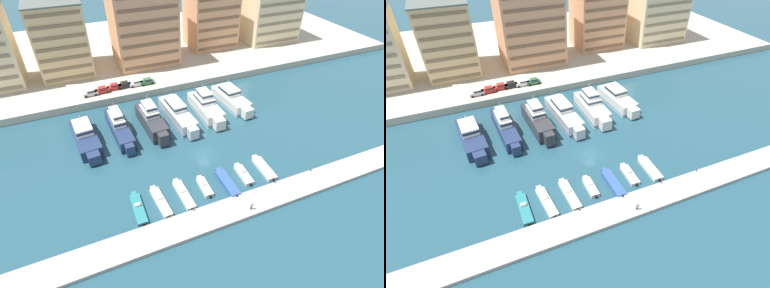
% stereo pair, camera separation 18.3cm
% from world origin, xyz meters
% --- Properties ---
extents(ground_plane, '(400.00, 400.00, 0.00)m').
position_xyz_m(ground_plane, '(0.00, 0.00, 0.00)').
color(ground_plane, '#234C5B').
extents(quay_promenade, '(180.00, 70.00, 2.10)m').
position_xyz_m(quay_promenade, '(0.00, 64.60, 1.05)').
color(quay_promenade, '#BCB29E').
rests_on(quay_promenade, ground).
extents(pier_dock, '(120.00, 5.33, 0.76)m').
position_xyz_m(pier_dock, '(0.00, -16.55, 0.38)').
color(pier_dock, '#A8A399').
rests_on(pier_dock, ground).
extents(yacht_navy_far_left, '(6.16, 17.71, 6.37)m').
position_xyz_m(yacht_navy_far_left, '(-23.73, 14.64, 1.80)').
color(yacht_navy_far_left, navy).
rests_on(yacht_navy_far_left, ground).
extents(yacht_navy_left, '(4.52, 18.78, 7.61)m').
position_xyz_m(yacht_navy_left, '(-15.68, 15.23, 2.08)').
color(yacht_navy_left, navy).
rests_on(yacht_navy_left, ground).
extents(yacht_charcoal_mid_left, '(5.01, 17.12, 8.13)m').
position_xyz_m(yacht_charcoal_mid_left, '(-7.67, 14.53, 2.34)').
color(yacht_charcoal_mid_left, '#333338').
rests_on(yacht_charcoal_mid_left, ground).
extents(yacht_silver_center_left, '(5.44, 18.91, 6.74)m').
position_xyz_m(yacht_silver_center_left, '(-0.51, 15.16, 1.99)').
color(yacht_silver_center_left, silver).
rests_on(yacht_silver_center_left, ground).
extents(yacht_ivory_center, '(4.88, 16.98, 7.98)m').
position_xyz_m(yacht_ivory_center, '(7.45, 15.15, 2.23)').
color(yacht_ivory_center, silver).
rests_on(yacht_ivory_center, ground).
extents(yacht_ivory_center_right, '(5.92, 16.91, 6.53)m').
position_xyz_m(yacht_ivory_center_right, '(15.97, 16.71, 1.89)').
color(yacht_ivory_center_right, silver).
rests_on(yacht_ivory_center_right, ground).
extents(motorboat_teal_far_left, '(2.08, 8.32, 1.20)m').
position_xyz_m(motorboat_teal_far_left, '(-17.67, -9.38, 0.38)').
color(motorboat_teal_far_left, teal).
rests_on(motorboat_teal_far_left, ground).
extents(motorboat_white_left, '(2.38, 8.49, 1.36)m').
position_xyz_m(motorboat_white_left, '(-13.38, -9.56, 0.43)').
color(motorboat_white_left, white).
rests_on(motorboat_white_left, ground).
extents(motorboat_cream_mid_left, '(2.11, 8.60, 1.30)m').
position_xyz_m(motorboat_cream_mid_left, '(-8.71, -9.55, 0.43)').
color(motorboat_cream_mid_left, beige).
rests_on(motorboat_cream_mid_left, ground).
extents(motorboat_cream_center_left, '(1.81, 6.01, 1.28)m').
position_xyz_m(motorboat_cream_center_left, '(-4.17, -9.33, 0.46)').
color(motorboat_cream_center_left, beige).
rests_on(motorboat_cream_center_left, ground).
extents(motorboat_blue_center, '(2.02, 8.53, 1.04)m').
position_xyz_m(motorboat_blue_center, '(0.41, -10.23, 0.52)').
color(motorboat_blue_center, '#33569E').
rests_on(motorboat_blue_center, ground).
extents(motorboat_cream_center_right, '(2.07, 6.62, 1.34)m').
position_xyz_m(motorboat_cream_center_right, '(4.74, -9.31, 0.43)').
color(motorboat_cream_center_right, beige).
rests_on(motorboat_cream_center_right, ground).
extents(motorboat_cream_mid_right, '(2.39, 8.10, 0.85)m').
position_xyz_m(motorboat_cream_mid_right, '(9.71, -9.31, 0.40)').
color(motorboat_cream_mid_right, beige).
rests_on(motorboat_cream_mid_right, ground).
extents(car_silver_far_left, '(4.16, 2.04, 1.80)m').
position_xyz_m(car_silver_far_left, '(-19.70, 33.11, 3.08)').
color(car_silver_far_left, '#B7BCC1').
rests_on(car_silver_far_left, quay_promenade).
extents(car_red_left, '(4.14, 1.99, 1.80)m').
position_xyz_m(car_red_left, '(-16.42, 33.42, 3.08)').
color(car_red_left, red).
rests_on(car_red_left, quay_promenade).
extents(car_red_mid_left, '(4.15, 2.03, 1.80)m').
position_xyz_m(car_red_mid_left, '(-12.90, 34.02, 3.08)').
color(car_red_mid_left, red).
rests_on(car_red_mid_left, quay_promenade).
extents(car_black_center_left, '(4.19, 2.10, 1.80)m').
position_xyz_m(car_black_center_left, '(-9.96, 34.04, 3.08)').
color(car_black_center_left, black).
rests_on(car_black_center_left, quay_promenade).
extents(car_white_center, '(4.12, 1.96, 1.80)m').
position_xyz_m(car_white_center, '(-6.42, 33.76, 3.08)').
color(car_white_center, white).
rests_on(car_white_center, quay_promenade).
extents(car_green_center_right, '(4.11, 1.95, 1.80)m').
position_xyz_m(car_green_center_right, '(-3.21, 33.50, 3.08)').
color(car_green_center_right, '#2D6642').
rests_on(car_green_center_right, quay_promenade).
extents(apartment_block_left, '(15.24, 17.60, 23.44)m').
position_xyz_m(apartment_block_left, '(-23.90, 52.15, 12.88)').
color(apartment_block_left, '#E0BC84').
rests_on(apartment_block_left, quay_promenade).
extents(apartment_block_mid_left, '(19.84, 16.35, 29.55)m').
position_xyz_m(apartment_block_mid_left, '(1.27, 49.97, 15.92)').
color(apartment_block_mid_left, tan).
rests_on(apartment_block_mid_left, quay_promenade).
extents(apartment_block_center_left, '(16.99, 13.87, 21.75)m').
position_xyz_m(apartment_block_center_left, '(27.51, 54.71, 12.04)').
color(apartment_block_center_left, tan).
rests_on(apartment_block_center_left, quay_promenade).
extents(apartment_block_center, '(20.23, 14.13, 25.11)m').
position_xyz_m(apartment_block_center, '(50.82, 51.58, 13.71)').
color(apartment_block_center, beige).
rests_on(apartment_block_center, quay_promenade).
extents(pedestrian_near_edge, '(0.64, 0.38, 1.74)m').
position_xyz_m(pedestrian_near_edge, '(1.19, -17.95, 1.79)').
color(pedestrian_near_edge, '#282D3D').
rests_on(pedestrian_near_edge, pier_dock).
extents(bollard_west, '(0.20, 0.20, 0.61)m').
position_xyz_m(bollard_west, '(-8.51, -14.13, 1.09)').
color(bollard_west, '#2D2D33').
rests_on(bollard_west, pier_dock).
extents(bollard_west_mid, '(0.20, 0.20, 0.61)m').
position_xyz_m(bollard_west_mid, '(0.31, -14.13, 1.09)').
color(bollard_west_mid, '#2D2D33').
rests_on(bollard_west_mid, pier_dock).
extents(bollard_east_mid, '(0.20, 0.20, 0.61)m').
position_xyz_m(bollard_east_mid, '(9.14, -14.13, 1.09)').
color(bollard_east_mid, '#2D2D33').
rests_on(bollard_east_mid, pier_dock).
extents(bollard_east, '(0.20, 0.20, 0.61)m').
position_xyz_m(bollard_east, '(17.96, -14.13, 1.09)').
color(bollard_east, '#2D2D33').
rests_on(bollard_east, pier_dock).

